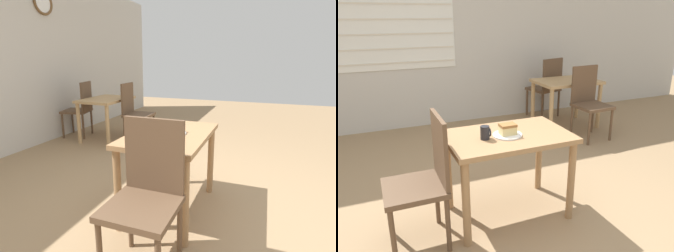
{
  "view_description": "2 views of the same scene",
  "coord_description": "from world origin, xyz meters",
  "views": [
    {
      "loc": [
        -1.96,
        -0.41,
        1.32
      ],
      "look_at": [
        0.04,
        0.35,
        0.79
      ],
      "focal_mm": 28.0,
      "sensor_mm": 36.0,
      "label": 1
    },
    {
      "loc": [
        -0.9,
        -1.9,
        1.63
      ],
      "look_at": [
        0.06,
        0.33,
        0.8
      ],
      "focal_mm": 35.0,
      "sensor_mm": 36.0,
      "label": 2
    }
  ],
  "objects": [
    {
      "name": "ground_plane",
      "position": [
        0.0,
        0.0,
        0.0
      ],
      "size": [
        14.0,
        14.0,
        0.0
      ],
      "primitive_type": "plane",
      "color": "#997A56"
    },
    {
      "name": "coffee_mug",
      "position": [
        -0.12,
        0.31,
        0.78
      ],
      "size": [
        0.08,
        0.07,
        0.1
      ],
      "color": "#232328",
      "rests_on": "dining_table_near"
    },
    {
      "name": "dining_table_far",
      "position": [
        1.81,
        2.14,
        0.59
      ],
      "size": [
        0.92,
        0.65,
        0.71
      ],
      "color": "tan",
      "rests_on": "ground_plane"
    },
    {
      "name": "dining_table_near",
      "position": [
        0.08,
        0.34,
        0.6
      ],
      "size": [
        0.98,
        0.65,
        0.72
      ],
      "color": "#9E754C",
      "rests_on": "ground_plane"
    },
    {
      "name": "cake_slice",
      "position": [
        0.06,
        0.31,
        0.78
      ],
      "size": [
        0.13,
        0.1,
        0.08
      ],
      "color": "#E0C67F",
      "rests_on": "plate"
    },
    {
      "name": "chair_near_window",
      "position": [
        -0.61,
        0.25,
        0.53
      ],
      "size": [
        0.43,
        0.43,
        0.97
      ],
      "rotation": [
        0.0,
        0.0,
        -1.57
      ],
      "color": "brown",
      "rests_on": "ground_plane"
    },
    {
      "name": "chair_far_corner",
      "position": [
        1.83,
        1.62,
        0.53
      ],
      "size": [
        0.46,
        0.46,
        0.97
      ],
      "rotation": [
        0.0,
        0.0,
        0.06
      ],
      "color": "brown",
      "rests_on": "ground_plane"
    },
    {
      "name": "plate",
      "position": [
        0.06,
        0.31,
        0.73
      ],
      "size": [
        0.23,
        0.23,
        0.01
      ],
      "color": "white",
      "rests_on": "dining_table_near"
    },
    {
      "name": "chair_far_opposite",
      "position": [
        1.77,
        2.66,
        0.53
      ],
      "size": [
        0.52,
        0.52,
        0.97
      ],
      "rotation": [
        0.0,
        0.0,
        3.39
      ],
      "color": "brown",
      "rests_on": "ground_plane"
    }
  ]
}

